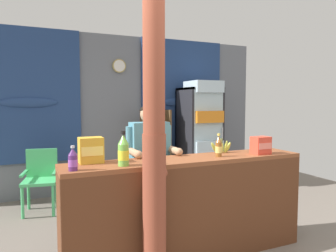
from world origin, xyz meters
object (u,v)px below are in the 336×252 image
(stall_counter, at_px, (193,201))
(soda_bottle_iced_tea, at_px, (219,147))
(drink_fridge, at_px, (200,130))
(bottle_shelf_rack, at_px, (156,149))
(snack_box_crackers, at_px, (261,145))
(timber_post, at_px, (154,141))
(banana_bunch, at_px, (222,147))
(shopkeeper, at_px, (150,157))
(soda_bottle_lime_soda, at_px, (123,151))
(snack_box_choco_powder, at_px, (91,150))
(plastic_lawn_chair, at_px, (41,176))
(soda_bottle_grape_soda, at_px, (73,160))

(stall_counter, xyz_separation_m, soda_bottle_iced_tea, (0.31, 0.04, 0.50))
(drink_fridge, height_order, bottle_shelf_rack, drink_fridge)
(snack_box_crackers, bearing_deg, timber_post, -168.99)
(banana_bunch, bearing_deg, timber_post, -153.67)
(soda_bottle_iced_tea, xyz_separation_m, banana_bunch, (0.16, 0.18, -0.04))
(shopkeeper, relative_size, snack_box_crackers, 8.18)
(timber_post, distance_m, soda_bottle_lime_soda, 0.32)
(bottle_shelf_rack, relative_size, snack_box_choco_powder, 6.06)
(timber_post, relative_size, snack_box_crackers, 13.92)
(shopkeeper, distance_m, snack_box_choco_powder, 0.74)
(soda_bottle_lime_soda, distance_m, banana_bunch, 1.17)
(snack_box_choco_powder, bearing_deg, soda_bottle_lime_soda, -47.25)
(timber_post, xyz_separation_m, snack_box_choco_powder, (-0.41, 0.49, -0.12))
(snack_box_choco_powder, bearing_deg, snack_box_crackers, -7.82)
(bottle_shelf_rack, distance_m, snack_box_crackers, 2.46)
(snack_box_choco_powder, distance_m, banana_bunch, 1.38)
(snack_box_crackers, relative_size, snack_box_choco_powder, 0.80)
(stall_counter, bearing_deg, drink_fridge, 58.75)
(stall_counter, bearing_deg, soda_bottle_lime_soda, -179.40)
(stall_counter, xyz_separation_m, plastic_lawn_chair, (-1.27, 2.08, -0.09))
(soda_bottle_lime_soda, xyz_separation_m, snack_box_choco_powder, (-0.23, 0.25, -0.01))
(bottle_shelf_rack, relative_size, plastic_lawn_chair, 1.61)
(bottle_shelf_rack, bearing_deg, timber_post, -112.11)
(bottle_shelf_rack, bearing_deg, stall_counter, -103.65)
(shopkeeper, xyz_separation_m, soda_bottle_iced_tea, (0.55, -0.48, 0.14))
(banana_bunch, bearing_deg, plastic_lawn_chair, 133.13)
(stall_counter, distance_m, shopkeeper, 0.68)
(shopkeeper, relative_size, soda_bottle_lime_soda, 4.99)
(soda_bottle_lime_soda, bearing_deg, soda_bottle_grape_soda, -177.15)
(bottle_shelf_rack, relative_size, shopkeeper, 0.93)
(drink_fridge, height_order, snack_box_choco_powder, drink_fridge)
(timber_post, xyz_separation_m, bottle_shelf_rack, (1.09, 2.68, -0.50))
(drink_fridge, relative_size, soda_bottle_iced_tea, 8.09)
(bottle_shelf_rack, xyz_separation_m, snack_box_crackers, (0.21, -2.43, 0.36))
(soda_bottle_iced_tea, bearing_deg, plastic_lawn_chair, 127.74)
(plastic_lawn_chair, bearing_deg, drink_fridge, 4.03)
(soda_bottle_lime_soda, distance_m, soda_bottle_grape_soda, 0.42)
(soda_bottle_grape_soda, xyz_separation_m, banana_bunch, (1.57, 0.26, -0.02))
(stall_counter, distance_m, timber_post, 0.85)
(timber_post, bearing_deg, plastic_lawn_chair, 108.38)
(soda_bottle_iced_tea, relative_size, snack_box_choco_powder, 1.01)
(drink_fridge, bearing_deg, soda_bottle_lime_soda, -132.15)
(drink_fridge, relative_size, soda_bottle_grape_soda, 9.39)
(plastic_lawn_chair, xyz_separation_m, soda_bottle_iced_tea, (1.58, -2.04, 0.59))
(drink_fridge, bearing_deg, banana_bunch, -114.10)
(soda_bottle_lime_soda, bearing_deg, drink_fridge, 47.85)
(snack_box_crackers, xyz_separation_m, snack_box_choco_powder, (-1.71, 0.23, 0.02))
(soda_bottle_lime_soda, bearing_deg, stall_counter, 0.60)
(timber_post, bearing_deg, soda_bottle_iced_tea, 19.99)
(timber_post, height_order, plastic_lawn_chair, timber_post)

